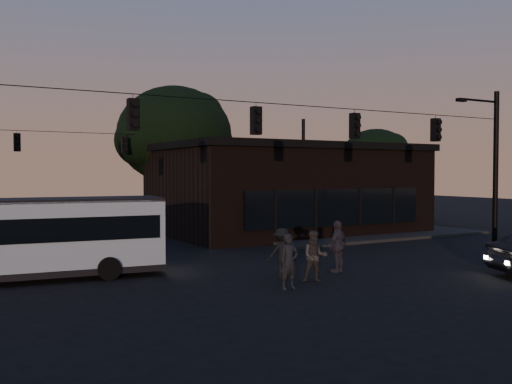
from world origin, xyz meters
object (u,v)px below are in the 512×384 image
bus (15,235)px  pedestrian_b (315,257)px  building (287,188)px  pedestrian_d (282,253)px  pedestrian_a (289,262)px  pedestrian_c (338,246)px

bus → pedestrian_b: bearing=-24.6°
building → pedestrian_b: building is taller
bus → pedestrian_d: bearing=-19.7°
pedestrian_a → pedestrian_c: bearing=27.6°
pedestrian_a → pedestrian_b: pedestrian_a is taller
building → pedestrian_b: bearing=-119.3°
pedestrian_a → pedestrian_c: size_ratio=0.91×
pedestrian_a → bus: bearing=142.4°
building → pedestrian_c: building is taller
bus → pedestrian_c: bearing=-14.7°
pedestrian_a → pedestrian_b: (1.38, 0.54, -0.01)m
building → pedestrian_c: bearing=-115.0°
pedestrian_c → bus: bearing=-42.8°
bus → pedestrian_a: size_ratio=5.79×
building → pedestrian_b: (-7.92, -14.09, -1.84)m
building → pedestrian_d: 15.50m
bus → pedestrian_b: (8.77, -5.17, -0.71)m
building → bus: bearing=-151.9°
pedestrian_d → pedestrian_c: bearing=-174.8°
pedestrian_d → bus: bearing=-18.8°
pedestrian_c → building: bearing=-137.2°
building → bus: size_ratio=1.52×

